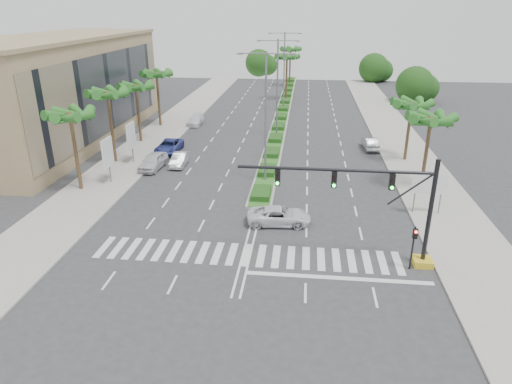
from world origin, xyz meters
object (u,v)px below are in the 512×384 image
car_crossing (279,216)px  car_parked_c (169,146)px  car_parked_b (180,159)px  car_right (370,143)px  car_parked_a (153,161)px  car_parked_d (196,120)px

car_crossing → car_parked_c: bearing=33.7°
car_parked_b → car_right: (20.64, 8.23, 0.04)m
car_parked_c → car_right: 23.37m
car_right → car_parked_b: bearing=17.8°
car_parked_b → car_right: 22.22m
car_parked_a → car_parked_d: bearing=94.9°
car_parked_b → car_crossing: 17.03m
car_right → car_parked_a: bearing=18.6°
car_parked_d → car_right: 24.90m
car_parked_d → car_parked_c: bearing=-88.4°
car_parked_c → car_right: car_parked_c is taller
car_parked_b → car_parked_d: car_parked_b is taller
car_crossing → car_parked_d: bearing=19.4°
car_parked_c → car_right: bearing=10.0°
car_parked_d → car_crossing: car_crossing is taller
car_parked_d → car_parked_b: bearing=-80.5°
car_parked_d → car_crossing: (13.68, -30.42, 0.02)m
car_parked_d → car_right: car_right is taller
car_crossing → car_parked_b: bearing=36.6°
car_crossing → car_right: 23.00m
car_parked_a → car_crossing: (13.68, -11.44, -0.12)m
car_parked_a → car_right: bearing=27.4°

